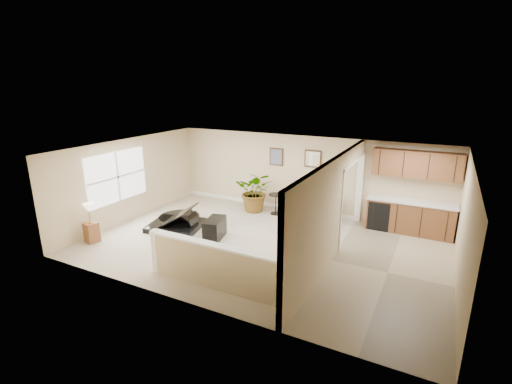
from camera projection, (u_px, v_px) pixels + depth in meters
The scene contains 20 objects.
floor at pixel (262, 246), 9.69m from camera, with size 9.00×9.00×0.00m, color tan.
back_wall at pixel (303, 175), 11.89m from camera, with size 9.00×0.04×2.50m, color beige.
front_wall at pixel (190, 245), 6.77m from camera, with size 9.00×0.04×2.50m, color beige.
left_wall at pixel (130, 179), 11.30m from camera, with size 0.04×6.00×2.50m, color beige.
right_wall at pixel (465, 232), 7.36m from camera, with size 0.04×6.00×2.50m, color beige.
ceiling at pixel (262, 151), 8.97m from camera, with size 9.00×6.00×0.04m, color silver.
kitchen_vinyl at pixel (388, 273), 8.31m from camera, with size 2.70×6.00×0.01m, color tan.
interior_partition at pixel (335, 209), 8.77m from camera, with size 0.18×5.99×2.50m.
pony_half_wall at pixel (215, 266), 7.54m from camera, with size 3.42×0.22×1.00m.
left_window at pixel (117, 177), 10.81m from camera, with size 0.05×2.15×1.45m, color white.
wall_art_left at pixel (276, 157), 12.13m from camera, with size 0.48×0.04×0.58m.
wall_mirror at pixel (313, 159), 11.57m from camera, with size 0.55×0.04×0.55m.
kitchen_cabinets at pixel (407, 202), 10.37m from camera, with size 2.36×0.65×2.33m.
piano at pixel (177, 207), 10.85m from camera, with size 1.94×1.95×1.38m.
piano_bench at pixel (215, 229), 10.08m from camera, with size 0.42×0.83×0.55m, color black.
loveseat at pixel (314, 207), 11.68m from camera, with size 1.62×1.09×0.84m.
accent_table at pixel (276, 201), 11.89m from camera, with size 0.46×0.46×0.67m.
palm_plant at pixel (256, 191), 12.11m from camera, with size 1.46×1.35×1.36m.
small_plant at pixel (331, 217), 11.09m from camera, with size 0.35×0.35×0.53m.
lamp_stand at pixel (91, 226), 9.80m from camera, with size 0.37×0.37×1.07m.
Camera 1 is at (3.92, -7.97, 4.11)m, focal length 26.00 mm.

